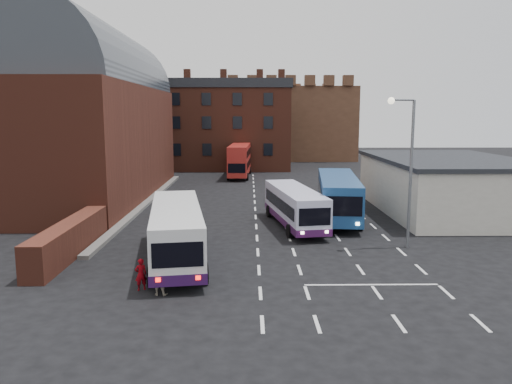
{
  "coord_description": "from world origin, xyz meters",
  "views": [
    {
      "loc": [
        -0.46,
        -24.38,
        7.57
      ],
      "look_at": [
        0.0,
        10.0,
        2.2
      ],
      "focal_mm": 35.0,
      "sensor_mm": 36.0,
      "label": 1
    }
  ],
  "objects_px": {
    "bus_red_double": "(240,160)",
    "street_lamp": "(407,159)",
    "bus_white_outbound": "(176,229)",
    "pedestrian_red": "(141,274)",
    "pedestrian_beige": "(159,278)",
    "bus_white_inbound": "(294,204)",
    "bus_blue": "(338,194)"
  },
  "relations": [
    {
      "from": "bus_white_inbound",
      "to": "street_lamp",
      "type": "xyz_separation_m",
      "value": [
        5.73,
        -5.6,
        3.57
      ]
    },
    {
      "from": "pedestrian_red",
      "to": "bus_red_double",
      "type": "bearing_deg",
      "value": -119.73
    },
    {
      "from": "bus_blue",
      "to": "pedestrian_beige",
      "type": "distance_m",
      "value": 18.64
    },
    {
      "from": "bus_red_double",
      "to": "pedestrian_red",
      "type": "height_order",
      "value": "bus_red_double"
    },
    {
      "from": "bus_red_double",
      "to": "pedestrian_red",
      "type": "distance_m",
      "value": 39.7
    },
    {
      "from": "pedestrian_red",
      "to": "pedestrian_beige",
      "type": "xyz_separation_m",
      "value": [
        0.89,
        -0.59,
        0.04
      ]
    },
    {
      "from": "bus_blue",
      "to": "pedestrian_beige",
      "type": "bearing_deg",
      "value": 62.99
    },
    {
      "from": "bus_white_inbound",
      "to": "street_lamp",
      "type": "bearing_deg",
      "value": 126.52
    },
    {
      "from": "bus_blue",
      "to": "pedestrian_beige",
      "type": "height_order",
      "value": "bus_blue"
    },
    {
      "from": "bus_white_inbound",
      "to": "bus_red_double",
      "type": "height_order",
      "value": "bus_red_double"
    },
    {
      "from": "pedestrian_red",
      "to": "bus_white_outbound",
      "type": "bearing_deg",
      "value": -126.79
    },
    {
      "from": "street_lamp",
      "to": "pedestrian_beige",
      "type": "relative_size",
      "value": 5.68
    },
    {
      "from": "bus_white_outbound",
      "to": "pedestrian_red",
      "type": "xyz_separation_m",
      "value": [
        -0.94,
        -4.34,
        -1.0
      ]
    },
    {
      "from": "bus_blue",
      "to": "bus_red_double",
      "type": "height_order",
      "value": "bus_red_double"
    },
    {
      "from": "bus_red_double",
      "to": "bus_white_outbound",
      "type": "bearing_deg",
      "value": 88.54
    },
    {
      "from": "bus_blue",
      "to": "street_lamp",
      "type": "bearing_deg",
      "value": 112.31
    },
    {
      "from": "bus_white_outbound",
      "to": "bus_blue",
      "type": "distance_m",
      "value": 14.73
    },
    {
      "from": "bus_blue",
      "to": "bus_red_double",
      "type": "relative_size",
      "value": 1.18
    },
    {
      "from": "street_lamp",
      "to": "bus_red_double",
      "type": "bearing_deg",
      "value": 106.9
    },
    {
      "from": "bus_white_outbound",
      "to": "bus_blue",
      "type": "relative_size",
      "value": 0.94
    },
    {
      "from": "bus_blue",
      "to": "bus_red_double",
      "type": "distance_m",
      "value": 25.76
    },
    {
      "from": "bus_red_double",
      "to": "street_lamp",
      "type": "distance_m",
      "value": 34.42
    },
    {
      "from": "bus_red_double",
      "to": "street_lamp",
      "type": "bearing_deg",
      "value": 109.66
    },
    {
      "from": "pedestrian_red",
      "to": "pedestrian_beige",
      "type": "height_order",
      "value": "pedestrian_beige"
    },
    {
      "from": "bus_white_inbound",
      "to": "pedestrian_beige",
      "type": "bearing_deg",
      "value": 52.82
    },
    {
      "from": "bus_white_inbound",
      "to": "bus_blue",
      "type": "height_order",
      "value": "bus_blue"
    },
    {
      "from": "bus_white_outbound",
      "to": "bus_red_double",
      "type": "xyz_separation_m",
      "value": [
        2.6,
        35.18,
        0.36
      ]
    },
    {
      "from": "street_lamp",
      "to": "pedestrian_beige",
      "type": "xyz_separation_m",
      "value": [
        -12.6,
        -7.3,
        -4.37
      ]
    },
    {
      "from": "street_lamp",
      "to": "pedestrian_red",
      "type": "xyz_separation_m",
      "value": [
        -13.5,
        -6.71,
        -4.41
      ]
    },
    {
      "from": "bus_white_inbound",
      "to": "street_lamp",
      "type": "relative_size",
      "value": 1.16
    },
    {
      "from": "bus_white_outbound",
      "to": "street_lamp",
      "type": "relative_size",
      "value": 1.28
    },
    {
      "from": "bus_white_inbound",
      "to": "bus_red_double",
      "type": "bearing_deg",
      "value": -90.29
    }
  ]
}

